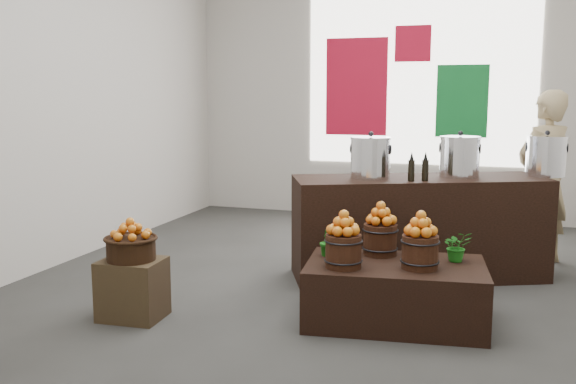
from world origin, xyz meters
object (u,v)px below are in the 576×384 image
(wicker_basket, at_px, (131,249))
(stock_pot_right, at_px, (546,157))
(counter, at_px, (419,228))
(display_table, at_px, (395,293))
(shopper, at_px, (543,178))
(stock_pot_left, at_px, (370,159))
(crate, at_px, (133,289))
(stock_pot_center, at_px, (460,158))

(wicker_basket, xyz_separation_m, stock_pot_right, (3.22, 2.44, 0.61))
(wicker_basket, bearing_deg, stock_pot_right, 37.20)
(counter, bearing_deg, display_table, -114.98)
(counter, xyz_separation_m, shopper, (1.18, 0.97, 0.43))
(stock_pot_right, bearing_deg, stock_pot_left, -155.78)
(crate, relative_size, display_table, 0.35)
(counter, height_order, stock_pot_right, stock_pot_right)
(crate, distance_m, stock_pot_right, 4.15)
(stock_pot_right, height_order, shopper, shopper)
(shopper, bearing_deg, display_table, 19.86)
(wicker_basket, distance_m, stock_pot_center, 3.24)
(display_table, bearing_deg, shopper, 55.53)
(counter, xyz_separation_m, stock_pot_center, (0.35, 0.16, 0.69))
(stock_pot_right, bearing_deg, display_table, -122.28)
(wicker_basket, bearing_deg, stock_pot_center, 40.80)
(counter, distance_m, stock_pot_left, 0.85)
(wicker_basket, distance_m, shopper, 4.35)
(crate, distance_m, stock_pot_center, 3.32)
(counter, relative_size, shopper, 1.32)
(counter, bearing_deg, stock_pot_right, -0.00)
(display_table, relative_size, stock_pot_right, 3.69)
(stock_pot_left, distance_m, stock_pot_center, 0.89)
(display_table, distance_m, shopper, 2.70)
(counter, relative_size, stock_pot_center, 6.47)
(stock_pot_left, bearing_deg, wicker_basket, -133.00)
(wicker_basket, relative_size, stock_pot_right, 1.03)
(stock_pot_left, bearing_deg, shopper, 35.59)
(crate, distance_m, counter, 2.82)
(counter, xyz_separation_m, stock_pot_left, (-0.46, -0.20, 0.69))
(display_table, height_order, stock_pot_right, stock_pot_right)
(crate, relative_size, shopper, 0.26)
(stock_pot_center, relative_size, stock_pot_right, 1.00)
(display_table, distance_m, stock_pot_right, 2.41)
(wicker_basket, relative_size, stock_pot_left, 1.03)
(stock_pot_left, bearing_deg, crate, -133.00)
(shopper, bearing_deg, stock_pot_left, -7.17)
(wicker_basket, bearing_deg, shopper, 41.73)
(counter, bearing_deg, wicker_basket, -161.16)
(display_table, xyz_separation_m, stock_pot_center, (0.37, 1.51, 0.95))
(stock_pot_center, bearing_deg, crate, -139.20)
(stock_pot_center, height_order, stock_pot_right, same)
(stock_pot_center, xyz_separation_m, stock_pot_right, (0.81, 0.36, 0.00))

